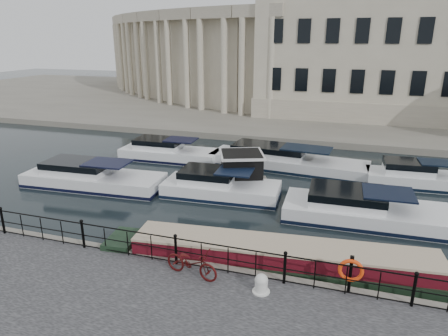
% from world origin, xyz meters
% --- Properties ---
extents(ground_plane, '(160.00, 160.00, 0.00)m').
position_xyz_m(ground_plane, '(0.00, 0.00, 0.00)').
color(ground_plane, black).
rests_on(ground_plane, ground).
extents(far_bank, '(120.00, 42.00, 0.55)m').
position_xyz_m(far_bank, '(0.00, 39.00, 0.28)').
color(far_bank, '#6B665B').
rests_on(far_bank, ground_plane).
extents(railing, '(24.14, 0.14, 1.22)m').
position_xyz_m(railing, '(0.00, -2.25, 1.20)').
color(railing, black).
rests_on(railing, near_quay).
extents(civic_building, '(53.55, 31.84, 16.85)m').
position_xyz_m(civic_building, '(-1.00, 34.71, 7.04)').
color(civic_building, '#ADA38C').
rests_on(civic_building, far_bank).
extents(bicycle, '(2.14, 1.09, 1.07)m').
position_xyz_m(bicycle, '(0.85, -2.81, 1.09)').
color(bicycle, '#400B0B').
rests_on(bicycle, near_quay).
extents(mooring_bollard, '(0.59, 0.59, 0.66)m').
position_xyz_m(mooring_bollard, '(3.36, -2.97, 0.86)').
color(mooring_bollard, silver).
rests_on(mooring_bollard, near_quay).
extents(life_ring_post, '(0.81, 0.21, 1.33)m').
position_xyz_m(life_ring_post, '(6.11, -2.17, 1.38)').
color(life_ring_post, black).
rests_on(life_ring_post, near_quay).
extents(narrowboat, '(14.31, 3.29, 1.52)m').
position_xyz_m(narrowboat, '(3.65, -0.75, 0.37)').
color(narrowboat, black).
rests_on(narrowboat, ground_plane).
extents(harbour_hut, '(4.20, 3.88, 2.21)m').
position_xyz_m(harbour_hut, '(-0.18, 7.50, 0.95)').
color(harbour_hut, '#6B665B').
rests_on(harbour_hut, ground_plane).
extents(cabin_cruisers, '(25.94, 10.39, 1.99)m').
position_xyz_m(cabin_cruisers, '(-0.03, 8.28, 0.37)').
color(cabin_cruisers, white).
rests_on(cabin_cruisers, ground_plane).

